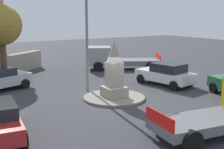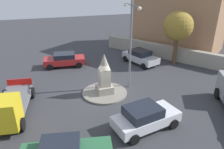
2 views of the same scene
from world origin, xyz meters
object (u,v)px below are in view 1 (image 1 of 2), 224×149
Objects in this scene: car_white_parked_left at (166,74)px; tree_near_wall at (1,26)px; monument at (114,72)px; streetlamp at (87,23)px; truck_grey_far_side at (113,59)px.

tree_near_wall reaches higher than car_white_parked_left.
monument is 0.74× the size of car_white_parked_left.
monument is at bearing -65.55° from tree_near_wall.
streetlamp is at bearing 102.69° from monument.
monument reaches higher than truck_grey_far_side.
monument is at bearing -167.23° from car_white_parked_left.
monument is 0.49× the size of truck_grey_far_side.
monument is 5.15m from car_white_parked_left.
car_white_parked_left is (4.96, 1.12, -0.79)m from monument.
truck_grey_far_side is (0.19, 7.19, 0.17)m from car_white_parked_left.
tree_near_wall is at bearing 118.10° from streetlamp.
streetlamp is 8.90m from truck_grey_far_side.
monument is 10.32m from tree_near_wall.
car_white_parked_left is 0.78× the size of tree_near_wall.
car_white_parked_left is 12.55m from tree_near_wall.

